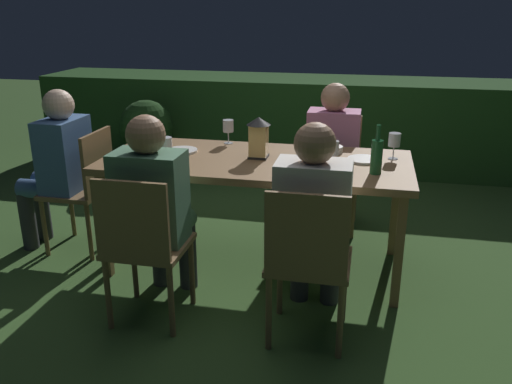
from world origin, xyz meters
The scene contains 25 objects.
ground_plane centered at (0.00, 0.00, 0.00)m, with size 16.00×16.00×0.00m, color #385B28.
dining_table centered at (0.00, 0.00, 0.69)m, with size 1.96×0.85×0.75m.
chair_side_right_b centered at (0.44, 0.82, 0.49)m, with size 0.42×0.40×0.87m.
person_in_pink centered at (0.44, 0.62, 0.64)m, with size 0.38×0.47×1.15m.
chair_side_left_b centered at (0.44, -0.82, 0.49)m, with size 0.42×0.40×0.87m.
person_in_cream centered at (0.44, -0.62, 0.64)m, with size 0.38×0.47×1.15m.
chair_head_near centered at (-1.23, 0.00, 0.49)m, with size 0.40×0.42×0.87m.
person_in_blue centered at (-1.42, 0.00, 0.64)m, with size 0.48×0.38×1.15m.
chair_side_left_a centered at (-0.44, -0.82, 0.49)m, with size 0.42×0.40×0.87m.
person_in_green centered at (-0.44, -0.62, 0.64)m, with size 0.38×0.47×1.15m.
lantern_centerpiece centered at (0.01, 0.04, 0.89)m, with size 0.15×0.15×0.27m.
green_bottle_on_table centered at (0.75, -0.16, 0.86)m, with size 0.07×0.07×0.29m.
wine_glass_a centered at (-0.28, 0.36, 0.86)m, with size 0.08×0.08×0.17m.
wine_glass_b centered at (-0.75, 0.01, 0.86)m, with size 0.08×0.08×0.17m.
wine_glass_c centered at (-0.52, -0.22, 0.86)m, with size 0.08×0.08×0.17m.
wine_glass_d centered at (0.86, 0.19, 0.86)m, with size 0.08×0.08×0.17m.
wine_glass_e centered at (0.49, -0.10, 0.86)m, with size 0.08×0.08×0.17m.
plate_a centered at (0.68, 0.11, 0.75)m, with size 0.21×0.21×0.01m, color silver.
plate_b centered at (-0.52, 0.07, 0.75)m, with size 0.21×0.21×0.01m, color white.
bowl_olives centered at (0.22, -0.14, 0.77)m, with size 0.12×0.12×0.05m.
bowl_bread centered at (0.36, 0.08, 0.77)m, with size 0.14×0.14×0.05m.
bowl_salad centered at (-0.79, -0.30, 0.77)m, with size 0.12×0.12×0.05m.
bowl_dip centered at (0.47, 0.26, 0.77)m, with size 0.13×0.13×0.04m.
hedge_backdrop centered at (0.00, 2.52, 0.47)m, with size 5.77×0.86×0.93m, color #234C1E.
potted_plant_by_hedge centered at (-1.51, 1.74, 0.46)m, with size 0.55×0.55×0.78m.
Camera 1 is at (0.69, -3.23, 1.69)m, focal length 37.59 mm.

